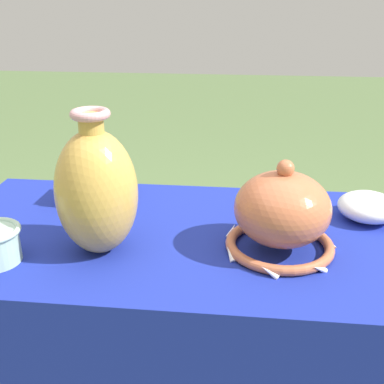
% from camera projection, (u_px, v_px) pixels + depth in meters
% --- Properties ---
extents(display_table, '(1.11, 0.59, 0.74)m').
position_uv_depth(display_table, '(180.00, 270.00, 1.13)').
color(display_table, '#38383D').
rests_on(display_table, ground_plane).
extents(vase_tall_bulbous, '(0.17, 0.17, 0.31)m').
position_uv_depth(vase_tall_bulbous, '(97.00, 191.00, 0.99)').
color(vase_tall_bulbous, gold).
rests_on(vase_tall_bulbous, display_table).
extents(vase_dome_bell, '(0.24, 0.25, 0.21)m').
position_uv_depth(vase_dome_bell, '(282.00, 214.00, 1.01)').
color(vase_dome_bell, '#BC6642').
rests_on(vase_dome_bell, display_table).
extents(mosaic_tile_box, '(0.14, 0.12, 0.09)m').
position_uv_depth(mosaic_tile_box, '(97.00, 186.00, 1.26)').
color(mosaic_tile_box, '#232328').
rests_on(mosaic_tile_box, display_table).
extents(bowl_shallow_porcelain, '(0.14, 0.14, 0.07)m').
position_uv_depth(bowl_shallow_porcelain, '(368.00, 207.00, 1.17)').
color(bowl_shallow_porcelain, white).
rests_on(bowl_shallow_porcelain, display_table).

